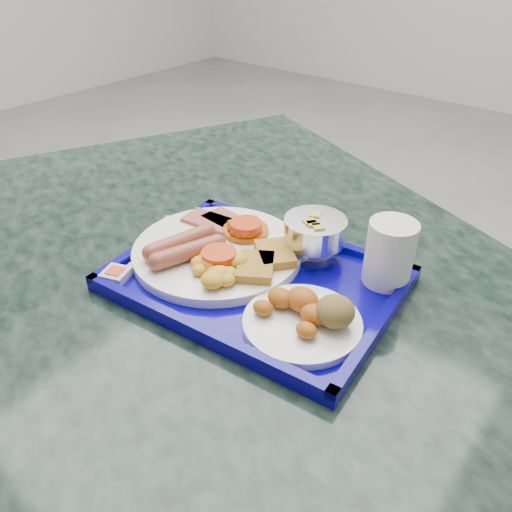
{
  "coord_description": "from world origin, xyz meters",
  "views": [
    {
      "loc": [
        1.25,
        -1.44,
        1.29
      ],
      "look_at": [
        0.86,
        -0.96,
        0.88
      ],
      "focal_mm": 35.0,
      "sensor_mm": 36.0,
      "label": 1
    }
  ],
  "objects_px": {
    "tray": "(256,280)",
    "juice_cup": "(390,251)",
    "fruit_bowl": "(315,232)",
    "table": "(245,359)",
    "bread_plate": "(307,316)",
    "main_plate": "(219,250)"
  },
  "relations": [
    {
      "from": "fruit_bowl",
      "to": "juice_cup",
      "type": "distance_m",
      "value": 0.13
    },
    {
      "from": "bread_plate",
      "to": "fruit_bowl",
      "type": "distance_m",
      "value": 0.18
    },
    {
      "from": "table",
      "to": "tray",
      "type": "bearing_deg",
      "value": -28.37
    },
    {
      "from": "fruit_bowl",
      "to": "juice_cup",
      "type": "xyz_separation_m",
      "value": [
        0.12,
        0.01,
        0.01
      ]
    },
    {
      "from": "bread_plate",
      "to": "juice_cup",
      "type": "relative_size",
      "value": 1.61
    },
    {
      "from": "fruit_bowl",
      "to": "bread_plate",
      "type": "bearing_deg",
      "value": -59.12
    },
    {
      "from": "bread_plate",
      "to": "fruit_bowl",
      "type": "height_order",
      "value": "fruit_bowl"
    },
    {
      "from": "bread_plate",
      "to": "fruit_bowl",
      "type": "bearing_deg",
      "value": 120.88
    },
    {
      "from": "main_plate",
      "to": "bread_plate",
      "type": "distance_m",
      "value": 0.21
    },
    {
      "from": "main_plate",
      "to": "juice_cup",
      "type": "bearing_deg",
      "value": 25.74
    },
    {
      "from": "tray",
      "to": "juice_cup",
      "type": "xyz_separation_m",
      "value": [
        0.16,
        0.12,
        0.06
      ]
    },
    {
      "from": "main_plate",
      "to": "bread_plate",
      "type": "xyz_separation_m",
      "value": [
        0.2,
        -0.05,
        0.0
      ]
    },
    {
      "from": "table",
      "to": "fruit_bowl",
      "type": "xyz_separation_m",
      "value": [
        0.08,
        0.08,
        0.27
      ]
    },
    {
      "from": "tray",
      "to": "fruit_bowl",
      "type": "distance_m",
      "value": 0.12
    },
    {
      "from": "bread_plate",
      "to": "juice_cup",
      "type": "height_order",
      "value": "juice_cup"
    },
    {
      "from": "tray",
      "to": "fruit_bowl",
      "type": "height_order",
      "value": "fruit_bowl"
    },
    {
      "from": "table",
      "to": "tray",
      "type": "distance_m",
      "value": 0.23
    },
    {
      "from": "tray",
      "to": "juice_cup",
      "type": "relative_size",
      "value": 4.45
    },
    {
      "from": "main_plate",
      "to": "table",
      "type": "bearing_deg",
      "value": 31.98
    },
    {
      "from": "table",
      "to": "tray",
      "type": "xyz_separation_m",
      "value": [
        0.05,
        -0.03,
        0.22
      ]
    },
    {
      "from": "bread_plate",
      "to": "main_plate",
      "type": "bearing_deg",
      "value": 167.11
    },
    {
      "from": "bread_plate",
      "to": "fruit_bowl",
      "type": "xyz_separation_m",
      "value": [
        -0.09,
        0.15,
        0.03
      ]
    }
  ]
}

